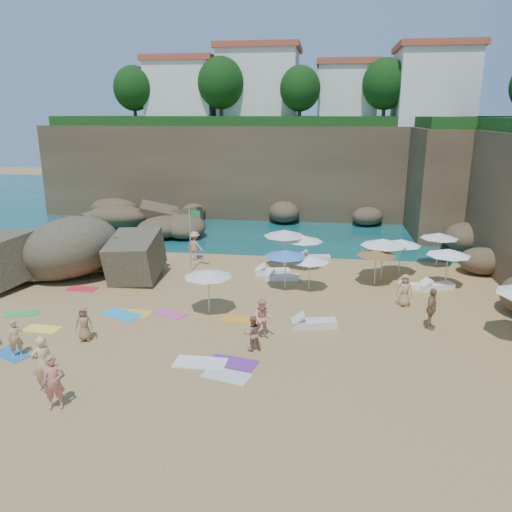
# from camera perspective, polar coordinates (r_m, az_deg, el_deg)

# --- Properties ---
(ground) EXTENTS (120.00, 120.00, 0.00)m
(ground) POSITION_cam_1_polar(r_m,az_deg,el_deg) (23.74, -5.81, -6.45)
(ground) COLOR tan
(ground) RESTS_ON ground
(seawater) EXTENTS (120.00, 120.00, 0.00)m
(seawater) POSITION_cam_1_polar(r_m,az_deg,el_deg) (52.36, 1.86, 6.06)
(seawater) COLOR #0C4751
(seawater) RESTS_ON ground
(cliff_back) EXTENTS (44.00, 8.00, 8.00)m
(cliff_back) POSITION_cam_1_polar(r_m,az_deg,el_deg) (46.69, 3.73, 9.78)
(cliff_back) COLOR brown
(cliff_back) RESTS_ON ground
(cliff_corner) EXTENTS (10.00, 12.00, 8.00)m
(cliff_corner) POSITION_cam_1_polar(r_m,az_deg,el_deg) (43.21, 23.66, 7.98)
(cliff_corner) COLOR brown
(cliff_corner) RESTS_ON ground
(rock_promontory) EXTENTS (12.00, 7.00, 2.00)m
(rock_promontory) POSITION_cam_1_polar(r_m,az_deg,el_deg) (41.71, -15.47, 2.91)
(rock_promontory) COLOR brown
(rock_promontory) RESTS_ON ground
(clifftop_buildings) EXTENTS (28.48, 9.48, 7.00)m
(clifftop_buildings) POSITION_cam_1_polar(r_m,az_deg,el_deg) (47.20, 5.20, 18.62)
(clifftop_buildings) COLOR white
(clifftop_buildings) RESTS_ON cliff_back
(clifftop_trees) EXTENTS (35.60, 23.82, 4.40)m
(clifftop_trees) POSITION_cam_1_polar(r_m,az_deg,el_deg) (40.88, 7.43, 18.99)
(clifftop_trees) COLOR #11380F
(clifftop_trees) RESTS_ON ground
(marina_masts) EXTENTS (3.10, 0.10, 6.00)m
(marina_masts) POSITION_cam_1_polar(r_m,az_deg,el_deg) (56.08, -15.36, 9.26)
(marina_masts) COLOR white
(marina_masts) RESTS_ON ground
(rock_outcrop) EXTENTS (8.69, 6.74, 3.33)m
(rock_outcrop) POSITION_cam_1_polar(r_m,az_deg,el_deg) (31.00, -19.68, -1.90)
(rock_outcrop) COLOR #685F47
(rock_outcrop) RESTS_ON ground
(flag_pole) EXTENTS (0.71, 0.28, 3.75)m
(flag_pole) POSITION_cam_1_polar(r_m,az_deg,el_deg) (29.32, -7.33, 2.78)
(flag_pole) COLOR silver
(flag_pole) RESTS_ON ground
(parasol_0) EXTENTS (2.51, 2.51, 2.37)m
(parasol_0) POSITION_cam_1_polar(r_m,az_deg,el_deg) (29.73, 3.27, 2.64)
(parasol_0) COLOR silver
(parasol_0) RESTS_ON ground
(parasol_1) EXTENTS (2.51, 2.51, 2.37)m
(parasol_1) POSITION_cam_1_polar(r_m,az_deg,el_deg) (28.41, 14.37, 1.53)
(parasol_1) COLOR silver
(parasol_1) RESTS_ON ground
(parasol_2) EXTENTS (1.99, 1.99, 1.88)m
(parasol_2) POSITION_cam_1_polar(r_m,az_deg,el_deg) (26.09, 6.17, -0.35)
(parasol_2) COLOR silver
(parasol_2) RESTS_ON ground
(parasol_3) EXTENTS (2.23, 2.23, 2.11)m
(parasol_3) POSITION_cam_1_polar(r_m,az_deg,el_deg) (32.04, 20.22, 2.20)
(parasol_3) COLOR silver
(parasol_3) RESTS_ON ground
(parasol_4) EXTENTS (2.25, 2.25, 2.13)m
(parasol_4) POSITION_cam_1_polar(r_m,az_deg,el_deg) (29.60, 16.25, 1.51)
(parasol_4) COLOR silver
(parasol_4) RESTS_ON ground
(parasol_6) EXTENTS (2.14, 2.14, 2.02)m
(parasol_6) POSITION_cam_1_polar(r_m,az_deg,el_deg) (27.50, 13.61, 0.41)
(parasol_6) COLOR silver
(parasol_6) RESTS_ON ground
(parasol_7) EXTENTS (2.20, 2.20, 2.08)m
(parasol_7) POSITION_cam_1_polar(r_m,az_deg,el_deg) (29.61, 5.56, 2.00)
(parasol_7) COLOR silver
(parasol_7) RESTS_ON ground
(parasol_8) EXTENTS (2.28, 2.28, 2.16)m
(parasol_8) POSITION_cam_1_polar(r_m,az_deg,el_deg) (28.18, 21.15, 0.41)
(parasol_8) COLOR silver
(parasol_8) RESTS_ON ground
(parasol_9) EXTENTS (2.26, 2.26, 2.14)m
(parasol_9) POSITION_cam_1_polar(r_m,az_deg,el_deg) (23.01, -5.49, -1.97)
(parasol_9) COLOR silver
(parasol_9) RESTS_ON ground
(parasol_10) EXTENTS (2.27, 2.27, 2.15)m
(parasol_10) POSITION_cam_1_polar(r_m,az_deg,el_deg) (26.16, 3.40, 0.31)
(parasol_10) COLOR silver
(parasol_10) RESTS_ON ground
(lounger_0) EXTENTS (2.11, 0.95, 0.32)m
(lounger_0) POSITION_cam_1_polar(r_m,az_deg,el_deg) (31.95, 6.65, -0.24)
(lounger_0) COLOR silver
(lounger_0) RESTS_ON ground
(lounger_1) EXTENTS (1.95, 0.86, 0.29)m
(lounger_1) POSITION_cam_1_polar(r_m,az_deg,el_deg) (28.14, 3.01, -2.43)
(lounger_1) COLOR white
(lounger_1) RESTS_ON ground
(lounger_2) EXTENTS (2.04, 1.37, 0.30)m
(lounger_2) POSITION_cam_1_polar(r_m,az_deg,el_deg) (28.31, 19.87, -3.28)
(lounger_2) COLOR white
(lounger_2) RESTS_ON ground
(lounger_3) EXTENTS (2.11, 1.08, 0.31)m
(lounger_3) POSITION_cam_1_polar(r_m,az_deg,el_deg) (29.01, 1.89, -1.82)
(lounger_3) COLOR white
(lounger_3) RESTS_ON ground
(lounger_4) EXTENTS (1.77, 0.76, 0.27)m
(lounger_4) POSITION_cam_1_polar(r_m,az_deg,el_deg) (28.00, 17.64, -3.32)
(lounger_4) COLOR white
(lounger_4) RESTS_ON ground
(lounger_5) EXTENTS (2.07, 1.04, 0.31)m
(lounger_5) POSITION_cam_1_polar(r_m,az_deg,el_deg) (22.22, 6.64, -7.66)
(lounger_5) COLOR silver
(lounger_5) RESTS_ON ground
(towel_0) EXTENTS (1.70, 1.31, 0.03)m
(towel_0) POSITION_cam_1_polar(r_m,az_deg,el_deg) (21.91, -26.18, -10.07)
(towel_0) COLOR #2270B9
(towel_0) RESTS_ON ground
(towel_3) EXTENTS (1.69, 1.22, 0.03)m
(towel_3) POSITION_cam_1_polar(r_m,az_deg,el_deg) (25.89, -25.20, -5.99)
(towel_3) COLOR green
(towel_3) RESTS_ON ground
(towel_4) EXTENTS (1.58, 0.86, 0.03)m
(towel_4) POSITION_cam_1_polar(r_m,az_deg,el_deg) (23.78, -23.24, -7.67)
(towel_4) COLOR #FEFF43
(towel_4) RESTS_ON ground
(towel_5) EXTENTS (1.87, 1.27, 0.03)m
(towel_5) POSITION_cam_1_polar(r_m,az_deg,el_deg) (18.33, -3.37, -13.49)
(towel_5) COLOR silver
(towel_5) RESTS_ON ground
(towel_6) EXTENTS (1.98, 1.28, 0.03)m
(towel_6) POSITION_cam_1_polar(r_m,az_deg,el_deg) (19.18, -2.71, -12.06)
(towel_6) COLOR #742E97
(towel_6) RESTS_ON ground
(towel_7) EXTENTS (1.58, 0.83, 0.03)m
(towel_7) POSITION_cam_1_polar(r_m,az_deg,el_deg) (28.22, -19.26, -3.57)
(towel_7) COLOR #F12A38
(towel_7) RESTS_ON ground
(towel_8) EXTENTS (2.12, 1.60, 0.03)m
(towel_8) POSITION_cam_1_polar(r_m,az_deg,el_deg) (24.19, -15.13, -6.47)
(towel_8) COLOR #2AA7E2
(towel_8) RESTS_ON ground
(towel_9) EXTENTS (1.76, 1.30, 0.03)m
(towel_9) POSITION_cam_1_polar(r_m,az_deg,el_deg) (23.78, -9.91, -6.54)
(towel_9) COLOR #CC4F8F
(towel_9) RESTS_ON ground
(towel_10) EXTENTS (1.76, 0.97, 0.03)m
(towel_10) POSITION_cam_1_polar(r_m,az_deg,el_deg) (22.83, -1.71, -7.28)
(towel_10) COLOR orange
(towel_10) RESTS_ON ground
(towel_12) EXTENTS (1.79, 0.96, 0.03)m
(towel_12) POSITION_cam_1_polar(r_m,az_deg,el_deg) (24.21, -13.92, -6.36)
(towel_12) COLOR gold
(towel_12) RESTS_ON ground
(towel_13) EXTENTS (1.97, 1.01, 0.03)m
(towel_13) POSITION_cam_1_polar(r_m,az_deg,el_deg) (19.26, -6.39, -12.02)
(towel_13) COLOR white
(towel_13) RESTS_ON ground
(person_stand_0) EXTENTS (0.65, 0.60, 1.49)m
(person_stand_0) POSITION_cam_1_polar(r_m,az_deg,el_deg) (21.39, -25.78, -8.49)
(person_stand_0) COLOR tan
(person_stand_0) RESTS_ON ground
(person_stand_1) EXTENTS (0.87, 0.80, 1.45)m
(person_stand_1) POSITION_cam_1_polar(r_m,az_deg,el_deg) (19.79, -0.41, -8.83)
(person_stand_1) COLOR #A26B51
(person_stand_1) RESTS_ON ground
(person_stand_2) EXTENTS (1.30, 0.92, 1.86)m
(person_stand_2) POSITION_cam_1_polar(r_m,az_deg,el_deg) (31.91, -7.01, 1.17)
(person_stand_2) COLOR #E19480
(person_stand_2) RESTS_ON ground
(person_stand_3) EXTENTS (0.80, 1.17, 1.84)m
(person_stand_3) POSITION_cam_1_polar(r_m,az_deg,el_deg) (22.91, 19.42, -5.70)
(person_stand_3) COLOR #9B714D
(person_stand_3) RESTS_ON ground
(person_stand_4) EXTENTS (0.87, 0.64, 1.60)m
(person_stand_4) POSITION_cam_1_polar(r_m,az_deg,el_deg) (25.19, 16.63, -3.77)
(person_stand_4) COLOR tan
(person_stand_4) RESTS_ON ground
(person_stand_5) EXTENTS (1.41, 0.84, 1.47)m
(person_stand_5) POSITION_cam_1_polar(r_m,az_deg,el_deg) (35.48, -17.21, 1.75)
(person_stand_5) COLOR tan
(person_stand_5) RESTS_ON ground
(person_stand_6) EXTENTS (0.82, 0.82, 1.92)m
(person_stand_6) POSITION_cam_1_polar(r_m,az_deg,el_deg) (18.60, -23.21, -11.12)
(person_stand_6) COLOR #DEBA7E
(person_stand_6) RESTS_ON ground
(person_lie_2) EXTENTS (1.04, 1.56, 0.38)m
(person_lie_2) POSITION_cam_1_polar(r_m,az_deg,el_deg) (21.96, -18.93, -8.67)
(person_lie_2) COLOR #936D49
(person_lie_2) RESTS_ON ground
(person_lie_4) EXTENTS (1.26, 1.91, 0.43)m
(person_lie_4) POSITION_cam_1_polar(r_m,az_deg,el_deg) (17.65, -21.87, -15.24)
(person_lie_4) COLOR #C57562
(person_lie_4) RESTS_ON ground
(person_lie_5) EXTENTS (0.98, 1.74, 0.63)m
(person_lie_5) POSITION_cam_1_polar(r_m,az_deg,el_deg) (20.96, 0.80, -8.58)
(person_lie_5) COLOR #F6A18B
(person_lie_5) RESTS_ON ground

